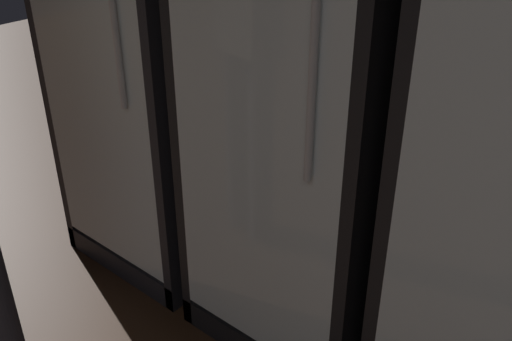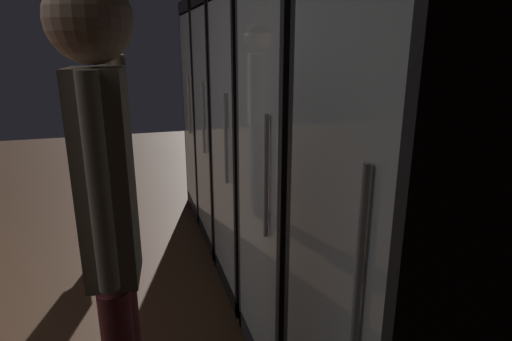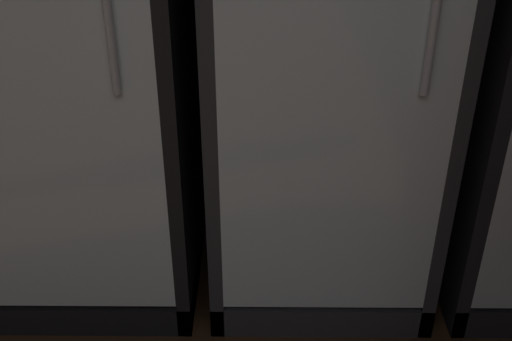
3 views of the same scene
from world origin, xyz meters
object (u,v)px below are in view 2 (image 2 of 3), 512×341
object	(u,v)px
cooler_center	(274,147)
shopper_near	(117,101)
cooler_left	(244,127)
cooler_far_left	(224,114)
shopper_far	(107,193)
cooler_right	(324,182)
cooler_far_right	(424,251)

from	to	relation	value
cooler_center	shopper_near	xyz separation A→B (m)	(-1.24, -0.93, 0.16)
cooler_left	cooler_center	xyz separation A→B (m)	(0.72, -0.00, 0.00)
cooler_left	cooler_center	size ratio (longest dim) A/B	1.00
cooler_center	shopper_near	bearing A→B (deg)	-143.09
cooler_far_left	shopper_far	bearing A→B (deg)	-19.42
shopper_near	shopper_far	bearing A→B (deg)	0.24
cooler_right	shopper_near	distance (m)	2.17
cooler_far_right	shopper_far	size ratio (longest dim) A/B	1.09
shopper_far	cooler_far_left	bearing A→B (deg)	160.58
cooler_left	shopper_near	size ratio (longest dim) A/B	1.11
cooler_far_left	shopper_far	xyz separation A→B (m)	(2.61, -0.92, 0.20)
cooler_left	cooler_right	xyz separation A→B (m)	(1.43, -0.00, 0.00)
cooler_center	shopper_far	bearing A→B (deg)	-38.06
shopper_far	cooler_left	bearing A→B (deg)	154.04
cooler_right	cooler_far_right	size ratio (longest dim) A/B	1.00
cooler_left	shopper_near	world-z (taller)	cooler_left
shopper_near	cooler_left	bearing A→B (deg)	60.72
cooler_far_right	shopper_far	xyz separation A→B (m)	(-0.26, -0.92, 0.20)
cooler_left	cooler_far_right	bearing A→B (deg)	-0.01
cooler_center	cooler_left	bearing A→B (deg)	179.92
cooler_right	shopper_far	distance (m)	1.05
cooler_far_left	cooler_far_right	xyz separation A→B (m)	(2.87, 0.00, 0.01)
cooler_far_right	shopper_near	distance (m)	2.83
cooler_right	shopper_near	bearing A→B (deg)	-154.55
shopper_near	shopper_far	world-z (taller)	shopper_far
cooler_center	shopper_near	distance (m)	1.56
cooler_center	cooler_far_right	xyz separation A→B (m)	(1.43, 0.00, -0.00)
cooler_far_right	shopper_far	bearing A→B (deg)	-105.75
cooler_left	cooler_far_right	size ratio (longest dim) A/B	1.00
cooler_right	shopper_near	size ratio (longest dim) A/B	1.11
cooler_far_left	shopper_near	distance (m)	0.97
cooler_left	cooler_center	bearing A→B (deg)	-0.08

